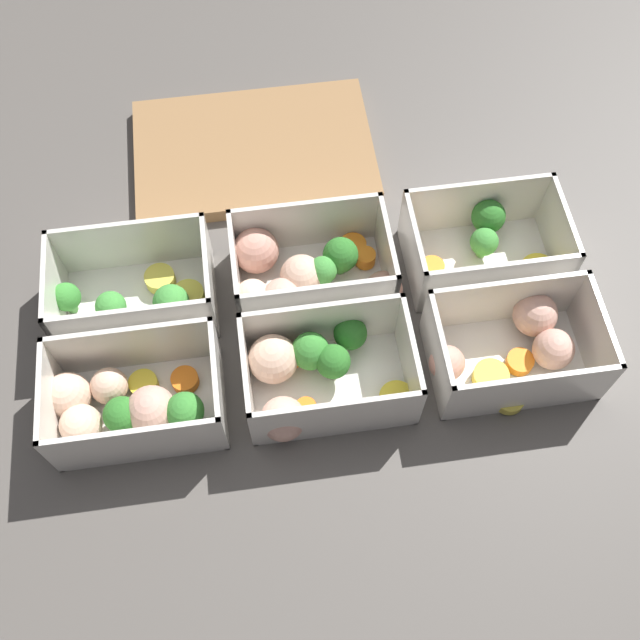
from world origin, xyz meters
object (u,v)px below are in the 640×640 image
Objects in this scene: container_near_center at (313,372)px; container_far_right at (481,252)px; container_near_left at (127,403)px; container_far_center at (305,272)px; container_far_left at (143,297)px; container_near_right at (516,346)px.

container_far_right is at bearing 29.99° from container_near_center.
container_near_left and container_far_right have the same top height.
container_far_center is at bearing 86.26° from container_near_center.
container_near_right is at bearing -16.46° from container_far_left.
container_near_center is 1.02× the size of container_far_left.
container_far_center is (-0.20, 0.12, 0.00)m from container_near_right.
container_near_right is at bearing 0.01° from container_near_center.
container_near_center is 0.20m from container_far_left.
container_near_left is 0.23m from container_far_center.
container_near_right is 1.02× the size of container_far_left.
container_far_right is at bearing 0.82° from container_far_left.
container_near_right is 0.23m from container_far_center.
container_far_center is at bearing 149.69° from container_near_right.
container_near_right is at bearing -86.11° from container_far_right.
container_far_left is at bearing -179.18° from container_far_right.
container_near_left is 0.97× the size of container_far_center.
container_near_center and container_far_right have the same top height.
container_far_left is 1.02× the size of container_far_right.
container_far_center and container_far_right have the same top height.
container_far_center is (0.17, 0.01, -0.00)m from container_far_left.
container_near_center is at bearing 2.25° from container_near_left.
container_far_right is (0.20, 0.11, -0.00)m from container_near_center.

